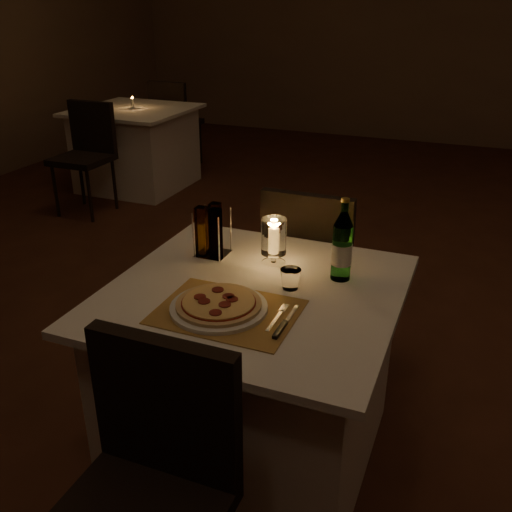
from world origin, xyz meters
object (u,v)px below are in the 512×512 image
at_px(chair_near, 150,475).
at_px(main_table, 254,375).
at_px(water_bottle, 342,247).
at_px(hurricane_candle, 274,238).
at_px(neighbor_table_left, 137,148).
at_px(plate, 219,308).
at_px(pizza, 219,303).
at_px(chair_far, 311,259).
at_px(tumbler, 291,279).

bearing_deg(chair_near, main_table, 90.00).
distance_m(water_bottle, hurricane_candle, 0.27).
distance_m(main_table, neighbor_table_left, 3.72).
relative_size(plate, hurricane_candle, 1.73).
bearing_deg(neighbor_table_left, hurricane_candle, -48.31).
relative_size(plate, neighbor_table_left, 0.32).
height_order(pizza, water_bottle, water_bottle).
relative_size(chair_near, pizza, 3.21).
distance_m(chair_far, water_bottle, 0.66).
distance_m(water_bottle, neighbor_table_left, 3.77).
relative_size(chair_near, neighbor_table_left, 0.90).
bearing_deg(hurricane_candle, chair_near, -89.47).
distance_m(main_table, chair_far, 0.74).
height_order(main_table, water_bottle, water_bottle).
xyz_separation_m(plate, pizza, (-0.00, 0.00, 0.02)).
bearing_deg(water_bottle, hurricane_candle, 175.04).
relative_size(plate, pizza, 1.14).
relative_size(chair_near, hurricane_candle, 4.87).
relative_size(main_table, water_bottle, 3.27).
distance_m(pizza, water_bottle, 0.50).
bearing_deg(main_table, chair_near, -90.00).
height_order(chair_near, chair_far, same).
bearing_deg(chair_far, main_table, -90.00).
distance_m(chair_far, hurricane_candle, 0.58).
bearing_deg(plate, main_table, 74.48).
xyz_separation_m(main_table, water_bottle, (0.26, 0.20, 0.49)).
bearing_deg(chair_near, hurricane_candle, 90.53).
relative_size(main_table, neighbor_table_left, 1.00).
distance_m(chair_far, neighbor_table_left, 3.20).
bearing_deg(plate, tumbler, 54.99).
xyz_separation_m(main_table, tumbler, (0.12, 0.06, 0.40)).
xyz_separation_m(chair_near, neighbor_table_left, (-2.37, 3.58, -0.18)).
bearing_deg(neighbor_table_left, tumbler, -48.56).
relative_size(chair_near, plate, 2.81).
bearing_deg(chair_near, water_bottle, 74.18).
distance_m(plate, hurricane_candle, 0.41).
bearing_deg(main_table, water_bottle, 37.35).
relative_size(pizza, neighbor_table_left, 0.28).
height_order(water_bottle, hurricane_candle, water_bottle).
bearing_deg(pizza, water_bottle, 50.72).
height_order(hurricane_candle, neighbor_table_left, hurricane_candle).
distance_m(plate, water_bottle, 0.50).
relative_size(pizza, tumbler, 3.83).
height_order(chair_far, pizza, chair_far).
relative_size(main_table, tumbler, 13.70).
height_order(main_table, tumbler, tumbler).
relative_size(chair_far, water_bottle, 2.95).
height_order(water_bottle, neighbor_table_left, water_bottle).
xyz_separation_m(chair_near, tumbler, (0.12, 0.77, 0.23)).
distance_m(plate, tumbler, 0.29).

